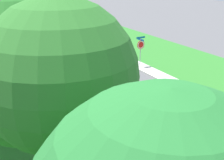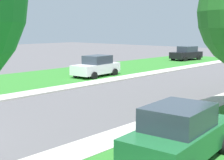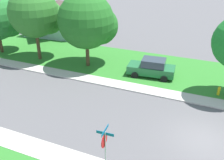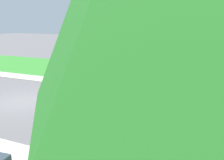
# 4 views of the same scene
# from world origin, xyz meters

# --- Properties ---
(sidewalk_east) EXTENTS (1.40, 56.00, 0.10)m
(sidewalk_east) POSITION_xyz_m (4.70, 12.00, 0.05)
(sidewalk_east) COLOR #B7B2A8
(sidewalk_east) RESTS_ON ground
(sidewalk_west) EXTENTS (1.40, 56.00, 0.10)m
(sidewalk_west) POSITION_xyz_m (-4.70, 12.00, 0.05)
(sidewalk_west) COLOR #B7B2A8
(sidewalk_west) RESTS_ON ground
(lawn_west) EXTENTS (8.00, 56.00, 0.08)m
(lawn_west) POSITION_xyz_m (-9.40, 12.00, 0.04)
(lawn_west) COLOR #2D7528
(lawn_west) RESTS_ON ground
(car_white_behind_trees) EXTENTS (2.34, 4.45, 1.76)m
(car_white_behind_trees) POSITION_xyz_m (-6.85, 16.17, 0.87)
(car_white_behind_trees) COLOR white
(car_white_behind_trees) RESTS_ON ground
(car_black_across_road) EXTENTS (2.44, 4.49, 1.76)m
(car_black_across_road) POSITION_xyz_m (-8.55, 33.50, 0.87)
(car_black_across_road) COLOR black
(car_black_across_road) RESTS_ON ground
(car_green_near_corner) EXTENTS (2.33, 4.45, 1.76)m
(car_green_near_corner) POSITION_xyz_m (7.51, 5.28, 0.87)
(car_green_near_corner) COLOR #1E6033
(car_green_near_corner) RESTS_ON ground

